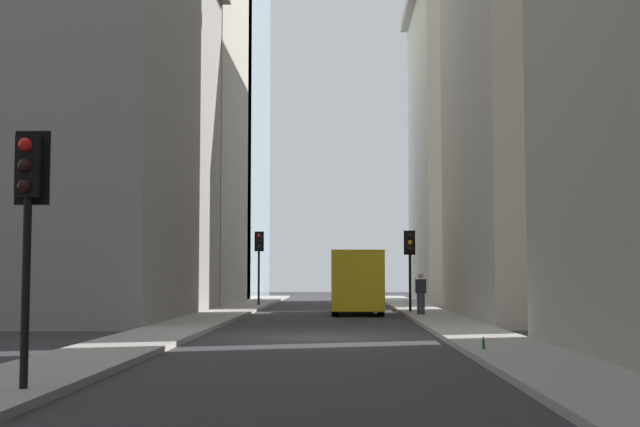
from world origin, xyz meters
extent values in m
plane|color=#302D30|center=(0.00, 0.00, 0.00)|extent=(135.00, 135.00, 0.00)
cube|color=gray|center=(0.00, 4.50, 0.07)|extent=(90.00, 2.20, 0.14)
cube|color=gray|center=(0.00, -4.50, 0.07)|extent=(90.00, 2.20, 0.14)
cube|color=#A8A091|center=(10.52, -10.60, 12.41)|extent=(14.13, 10.00, 24.81)
cube|color=beige|center=(31.02, -10.60, 11.30)|extent=(13.91, 10.00, 22.60)
cube|color=gray|center=(11.51, 10.60, 10.09)|extent=(17.61, 10.00, 20.17)
cube|color=gray|center=(28.24, 10.60, 13.43)|extent=(15.17, 10.00, 26.85)
cube|color=yellow|center=(14.21, -1.40, 1.54)|extent=(4.60, 2.25, 2.60)
cube|color=#38383D|center=(17.41, -1.40, 1.19)|extent=(1.90, 2.25, 1.90)
cube|color=black|center=(17.41, -1.40, 1.79)|extent=(1.92, 2.09, 0.64)
cylinder|color=black|center=(17.41, -2.38, 0.44)|extent=(0.88, 0.28, 0.88)
cylinder|color=black|center=(17.41, -0.41, 0.44)|extent=(0.88, 0.28, 0.88)
cylinder|color=black|center=(12.81, -2.38, 0.44)|extent=(0.88, 0.28, 0.88)
cylinder|color=black|center=(12.81, -0.41, 0.44)|extent=(0.88, 0.28, 0.88)
cube|color=maroon|center=(24.96, -1.40, 0.53)|extent=(4.30, 1.78, 0.70)
cube|color=black|center=(24.76, -1.40, 1.15)|extent=(2.10, 1.58, 0.54)
cylinder|color=black|center=(26.31, -2.18, 0.32)|extent=(0.64, 0.22, 0.64)
cylinder|color=black|center=(26.31, -0.62, 0.32)|extent=(0.64, 0.22, 0.64)
cylinder|color=black|center=(23.61, -2.18, 0.32)|extent=(0.64, 0.22, 0.64)
cylinder|color=black|center=(23.61, -0.62, 0.32)|extent=(0.64, 0.22, 0.64)
cylinder|color=black|center=(-12.04, 3.91, 1.52)|extent=(0.12, 0.12, 2.75)
cube|color=black|center=(-12.04, 3.91, 3.34)|extent=(0.28, 0.32, 0.90)
cube|color=black|center=(-11.88, 3.91, 3.34)|extent=(0.03, 0.52, 1.10)
sphere|color=red|center=(-12.20, 3.91, 3.64)|extent=(0.20, 0.20, 0.20)
sphere|color=black|center=(-12.20, 3.91, 3.34)|extent=(0.20, 0.20, 0.20)
sphere|color=black|center=(-12.20, 3.91, 3.04)|extent=(0.20, 0.20, 0.20)
cylinder|color=black|center=(23.47, 3.86, 1.67)|extent=(0.12, 0.12, 3.06)
cube|color=black|center=(23.47, 3.86, 3.65)|extent=(0.28, 0.32, 0.90)
cube|color=black|center=(23.63, 3.86, 3.65)|extent=(0.03, 0.52, 1.10)
sphere|color=red|center=(23.31, 3.86, 3.95)|extent=(0.20, 0.20, 0.20)
sphere|color=black|center=(23.31, 3.86, 3.65)|extent=(0.20, 0.20, 0.20)
sphere|color=black|center=(23.31, 3.86, 3.35)|extent=(0.20, 0.20, 0.20)
cylinder|color=black|center=(14.81, -3.80, 1.47)|extent=(0.12, 0.12, 2.65)
cube|color=black|center=(14.81, -3.80, 3.24)|extent=(0.28, 0.32, 0.90)
cube|color=black|center=(14.97, -3.80, 3.24)|extent=(0.03, 0.52, 1.10)
sphere|color=black|center=(14.65, -3.80, 3.54)|extent=(0.20, 0.20, 0.20)
sphere|color=orange|center=(14.65, -3.80, 3.24)|extent=(0.20, 0.20, 0.20)
sphere|color=black|center=(14.65, -3.80, 2.94)|extent=(0.20, 0.20, 0.20)
cylinder|color=#33333D|center=(11.98, -4.10, 0.58)|extent=(0.16, 0.16, 0.88)
cylinder|color=#33333D|center=(11.98, -3.93, 0.58)|extent=(0.16, 0.16, 0.88)
cube|color=#232328|center=(11.98, -4.02, 1.31)|extent=(0.26, 0.44, 0.58)
sphere|color=tan|center=(11.98, -4.02, 1.75)|extent=(0.22, 0.22, 0.22)
cylinder|color=#236033|center=(-5.22, -3.79, 0.24)|extent=(0.07, 0.07, 0.20)
cylinder|color=#236033|center=(-5.22, -3.79, 0.38)|extent=(0.03, 0.03, 0.07)
camera|label=1|loc=(-24.48, -0.63, 1.76)|focal=48.65mm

